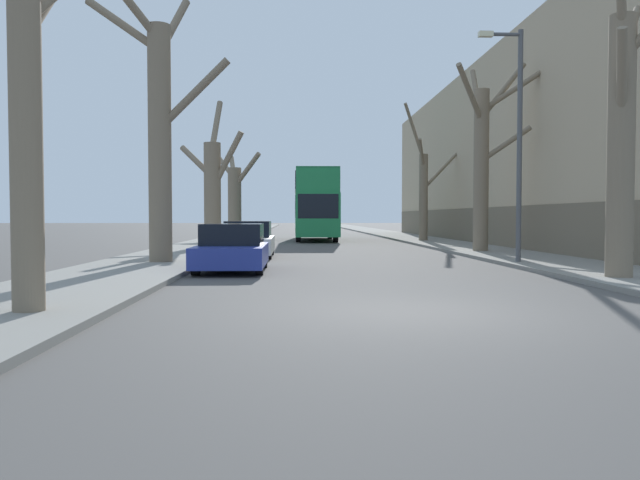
{
  "coord_description": "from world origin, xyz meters",
  "views": [
    {
      "loc": [
        -1.85,
        -9.76,
        1.51
      ],
      "look_at": [
        -0.34,
        25.82,
        0.2
      ],
      "focal_mm": 35.0,
      "sensor_mm": 36.0,
      "label": 1
    }
  ],
  "objects_px": {
    "street_tree_left_1": "(160,132)",
    "street_tree_left_2": "(213,188)",
    "street_tree_left_3": "(235,197)",
    "parked_car_0": "(232,249)",
    "parked_car_1": "(248,240)",
    "double_decker_bus": "(315,202)",
    "street_tree_right_2": "(424,190)",
    "street_tree_right_1": "(484,157)",
    "lamp_post": "(516,134)",
    "street_tree_right_0": "(624,128)",
    "street_tree_left_0": "(28,45)"
  },
  "relations": [
    {
      "from": "street_tree_left_1",
      "to": "street_tree_left_2",
      "type": "relative_size",
      "value": 1.17
    },
    {
      "from": "street_tree_left_1",
      "to": "parked_car_1",
      "type": "bearing_deg",
      "value": 58.09
    },
    {
      "from": "street_tree_left_0",
      "to": "parked_car_1",
      "type": "distance_m",
      "value": 14.76
    },
    {
      "from": "street_tree_left_1",
      "to": "street_tree_left_3",
      "type": "xyz_separation_m",
      "value": [
        0.19,
        22.51,
        -1.32
      ]
    },
    {
      "from": "street_tree_left_1",
      "to": "street_tree_left_3",
      "type": "relative_size",
      "value": 1.4
    },
    {
      "from": "street_tree_left_0",
      "to": "street_tree_left_1",
      "type": "height_order",
      "value": "street_tree_left_1"
    },
    {
      "from": "street_tree_right_2",
      "to": "street_tree_left_2",
      "type": "bearing_deg",
      "value": -150.09
    },
    {
      "from": "street_tree_left_0",
      "to": "double_decker_bus",
      "type": "bearing_deg",
      "value": 80.3
    },
    {
      "from": "double_decker_bus",
      "to": "lamp_post",
      "type": "distance_m",
      "value": 22.19
    },
    {
      "from": "parked_car_0",
      "to": "street_tree_left_1",
      "type": "bearing_deg",
      "value": 138.05
    },
    {
      "from": "street_tree_left_0",
      "to": "street_tree_right_2",
      "type": "distance_m",
      "value": 30.01
    },
    {
      "from": "street_tree_left_0",
      "to": "street_tree_right_2",
      "type": "bearing_deg",
      "value": 66.98
    },
    {
      "from": "street_tree_left_3",
      "to": "double_decker_bus",
      "type": "relative_size",
      "value": 0.61
    },
    {
      "from": "parked_car_0",
      "to": "lamp_post",
      "type": "relative_size",
      "value": 0.55
    },
    {
      "from": "street_tree_right_0",
      "to": "street_tree_right_1",
      "type": "relative_size",
      "value": 0.97
    },
    {
      "from": "street_tree_right_2",
      "to": "parked_car_1",
      "type": "xyz_separation_m",
      "value": [
        -9.53,
        -13.42,
        -2.5
      ]
    },
    {
      "from": "street_tree_right_1",
      "to": "lamp_post",
      "type": "relative_size",
      "value": 1.09
    },
    {
      "from": "parked_car_0",
      "to": "parked_car_1",
      "type": "height_order",
      "value": "parked_car_1"
    },
    {
      "from": "street_tree_left_2",
      "to": "street_tree_left_3",
      "type": "height_order",
      "value": "street_tree_left_2"
    },
    {
      "from": "street_tree_right_2",
      "to": "parked_car_1",
      "type": "height_order",
      "value": "street_tree_right_2"
    },
    {
      "from": "street_tree_left_3",
      "to": "street_tree_right_2",
      "type": "relative_size",
      "value": 0.76
    },
    {
      "from": "street_tree_left_1",
      "to": "parked_car_0",
      "type": "relative_size",
      "value": 2.16
    },
    {
      "from": "street_tree_left_0",
      "to": "street_tree_right_0",
      "type": "distance_m",
      "value": 12.48
    },
    {
      "from": "street_tree_right_1",
      "to": "street_tree_left_1",
      "type": "bearing_deg",
      "value": -154.38
    },
    {
      "from": "parked_car_1",
      "to": "street_tree_right_0",
      "type": "bearing_deg",
      "value": -45.43
    },
    {
      "from": "street_tree_left_0",
      "to": "double_decker_bus",
      "type": "relative_size",
      "value": 0.83
    },
    {
      "from": "street_tree_left_1",
      "to": "parked_car_0",
      "type": "bearing_deg",
      "value": -41.95
    },
    {
      "from": "parked_car_0",
      "to": "parked_car_1",
      "type": "xyz_separation_m",
      "value": [
        0.0,
        6.14,
        0.01
      ]
    },
    {
      "from": "street_tree_left_3",
      "to": "street_tree_left_0",
      "type": "bearing_deg",
      "value": -89.9
    },
    {
      "from": "street_tree_left_3",
      "to": "street_tree_right_1",
      "type": "bearing_deg",
      "value": -54.8
    },
    {
      "from": "street_tree_right_0",
      "to": "parked_car_0",
      "type": "height_order",
      "value": "street_tree_right_0"
    },
    {
      "from": "street_tree_left_1",
      "to": "double_decker_bus",
      "type": "relative_size",
      "value": 0.85
    },
    {
      "from": "street_tree_right_0",
      "to": "street_tree_right_2",
      "type": "distance_m",
      "value": 22.91
    },
    {
      "from": "street_tree_right_0",
      "to": "parked_car_1",
      "type": "bearing_deg",
      "value": 134.57
    },
    {
      "from": "parked_car_0",
      "to": "lamp_post",
      "type": "height_order",
      "value": "lamp_post"
    },
    {
      "from": "street_tree_right_0",
      "to": "parked_car_1",
      "type": "height_order",
      "value": "street_tree_right_0"
    },
    {
      "from": "street_tree_left_3",
      "to": "parked_car_0",
      "type": "bearing_deg",
      "value": -84.79
    },
    {
      "from": "street_tree_right_0",
      "to": "double_decker_bus",
      "type": "distance_m",
      "value": 27.2
    },
    {
      "from": "street_tree_left_0",
      "to": "street_tree_left_2",
      "type": "bearing_deg",
      "value": 89.95
    },
    {
      "from": "street_tree_left_3",
      "to": "double_decker_bus",
      "type": "xyz_separation_m",
      "value": [
        5.38,
        -1.6,
        -0.35
      ]
    },
    {
      "from": "street_tree_right_0",
      "to": "lamp_post",
      "type": "xyz_separation_m",
      "value": [
        -0.71,
        5.03,
        0.53
      ]
    },
    {
      "from": "street_tree_left_1",
      "to": "street_tree_left_2",
      "type": "height_order",
      "value": "street_tree_left_1"
    },
    {
      "from": "street_tree_left_0",
      "to": "street_tree_left_3",
      "type": "bearing_deg",
      "value": 90.1
    },
    {
      "from": "parked_car_0",
      "to": "street_tree_right_0",
      "type": "bearing_deg",
      "value": -19.72
    },
    {
      "from": "street_tree_left_1",
      "to": "street_tree_left_3",
      "type": "bearing_deg",
      "value": 89.5
    },
    {
      "from": "street_tree_right_2",
      "to": "parked_car_0",
      "type": "bearing_deg",
      "value": -115.98
    },
    {
      "from": "street_tree_right_1",
      "to": "street_tree_right_2",
      "type": "distance_m",
      "value": 11.62
    },
    {
      "from": "street_tree_left_1",
      "to": "parked_car_1",
      "type": "xyz_separation_m",
      "value": [
        2.45,
        3.93,
        -3.53
      ]
    },
    {
      "from": "street_tree_left_1",
      "to": "street_tree_left_3",
      "type": "height_order",
      "value": "street_tree_left_1"
    },
    {
      "from": "street_tree_left_0",
      "to": "lamp_post",
      "type": "bearing_deg",
      "value": 41.9
    }
  ]
}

